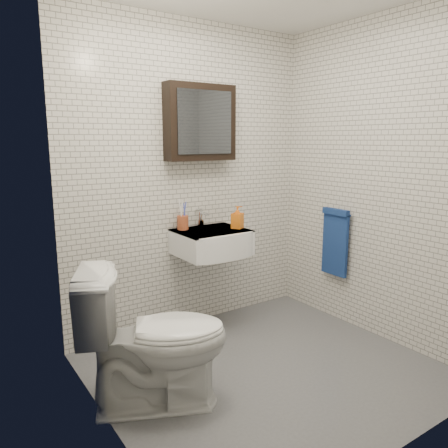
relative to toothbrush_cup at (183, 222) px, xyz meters
name	(u,v)px	position (x,y,z in m)	size (l,w,h in m)	color
ground	(266,369)	(0.13, -0.92, -0.91)	(2.20, 2.00, 0.01)	#53555B
room_shell	(270,156)	(0.13, -0.92, 0.55)	(2.22, 2.02, 2.51)	silver
washbasin	(214,242)	(0.18, -0.19, -0.16)	(0.55, 0.50, 0.20)	white
faucet	(201,219)	(0.18, 0.01, 0.00)	(0.06, 0.20, 0.15)	silver
mirror_cabinet	(200,123)	(0.18, 0.01, 0.79)	(0.60, 0.15, 0.60)	black
towel_rail	(335,239)	(1.17, -0.57, -0.19)	(0.09, 0.30, 0.58)	silver
toothbrush_cup	(183,222)	(0.00, 0.00, 0.00)	(0.09, 0.09, 0.25)	#9F4727
soap_bottle	(237,217)	(0.39, -0.21, 0.03)	(0.08, 0.09, 0.19)	orange
toilet	(155,337)	(-0.67, -0.86, -0.48)	(0.48, 0.84, 0.86)	white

